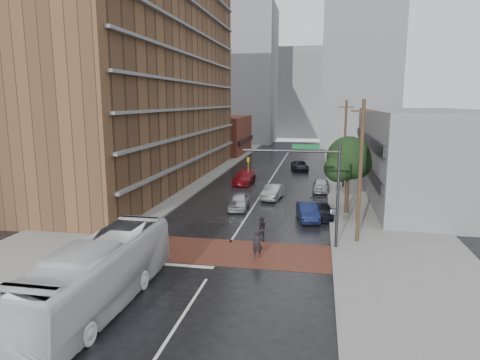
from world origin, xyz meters
The scene contains 24 objects.
ground centered at (0.00, 0.00, 0.00)m, with size 160.00×160.00×0.00m, color black.
crosswalk centered at (0.00, 0.50, 0.01)m, with size 14.00×5.00×0.02m, color brown.
sidewalk_west centered at (-11.50, 25.00, 0.07)m, with size 9.00×90.00×0.15m, color gray.
sidewalk_east centered at (11.50, 25.00, 0.07)m, with size 9.00×90.00×0.15m, color gray.
apartment_block centered at (-14.00, 24.00, 14.00)m, with size 10.00×44.00×28.00m, color brown.
storefront_west centered at (-12.00, 54.00, 3.50)m, with size 8.00×16.00×7.00m, color brown.
building_east centered at (16.50, 20.00, 4.50)m, with size 11.00×26.00×9.00m, color gray.
distant_tower_west centered at (-14.00, 78.00, 16.00)m, with size 18.00×16.00×32.00m, color gray.
distant_tower_east centered at (14.00, 72.00, 18.00)m, with size 16.00×14.00×36.00m, color gray.
distant_tower_center centered at (0.00, 95.00, 12.00)m, with size 12.00×10.00×24.00m, color gray.
street_tree centered at (8.52, 12.03, 4.73)m, with size 4.20×4.10×6.90m.
signal_mast centered at (5.85, 2.50, 4.73)m, with size 6.50×0.30×7.20m.
utility_pole_near centered at (8.80, 4.00, 5.14)m, with size 1.60×0.26×10.00m.
utility_pole_far centered at (8.80, 24.00, 5.14)m, with size 1.60×0.26×10.00m.
transit_bus centered at (-4.24, -8.13, 1.66)m, with size 2.78×11.89×3.31m, color silver.
pedestrian_a centered at (2.32, -0.08, 0.91)m, with size 0.66×0.43×1.81m, color black.
pedestrian_b centered at (2.21, 3.00, 0.91)m, with size 0.88×0.69×1.81m, color black.
car_travel_a centered at (-1.21, 12.12, 0.74)m, with size 1.75×4.35×1.48m, color #AFB1B7.
car_travel_b centered at (1.44, 16.70, 0.73)m, with size 1.55×4.45×1.47m, color #AAAEB2.
car_travel_c centered at (-2.90, 24.45, 0.78)m, with size 2.19×5.38×1.56m, color maroon.
suv_travel centered at (3.26, 35.84, 0.68)m, with size 2.25×4.87×1.35m, color black.
car_parked_near centered at (5.20, 9.39, 0.71)m, with size 1.51×4.33×1.43m, color #131B43.
car_parked_mid centered at (6.30, 10.53, 0.65)m, with size 1.83×4.50×1.31m, color black.
car_parked_far centered at (6.30, 21.45, 0.74)m, with size 1.74×4.32×1.47m, color #A6A9AE.
Camera 1 is at (6.00, -25.84, 9.84)m, focal length 32.00 mm.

